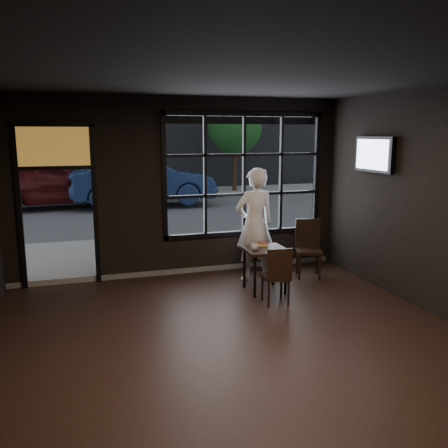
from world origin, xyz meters
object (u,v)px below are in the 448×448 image
object	(u,v)px
man	(255,224)
navy_car	(143,181)
cafe_table	(265,270)
chair_near	(276,275)

from	to	relation	value
man	navy_car	world-z (taller)	man
cafe_table	navy_car	xyz separation A→B (m)	(-0.58, 9.77, 0.56)
cafe_table	chair_near	bearing A→B (deg)	-93.92
man	cafe_table	bearing A→B (deg)	76.81
cafe_table	chair_near	xyz separation A→B (m)	(-0.05, -0.56, 0.08)
cafe_table	navy_car	world-z (taller)	navy_car
cafe_table	chair_near	size ratio (longest dim) A/B	0.81
chair_near	cafe_table	bearing A→B (deg)	-91.19
cafe_table	man	world-z (taller)	man
man	chair_near	bearing A→B (deg)	77.31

